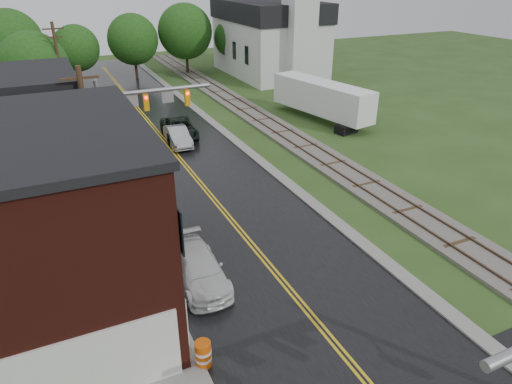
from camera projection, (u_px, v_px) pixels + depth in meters
main_road at (180, 159)px, 35.09m from camera, size 10.00×90.00×0.02m
curb_right at (222, 131)px, 41.20m from camera, size 0.80×70.00×0.12m
sidewalk_left at (107, 202)px, 28.68m from camera, size 2.40×50.00×0.12m
yellow_house at (11, 162)px, 26.26m from camera, size 8.00×7.00×6.40m
darkred_building at (31, 131)px, 34.40m from camera, size 7.00×6.00×4.40m
church at (273, 31)px, 59.37m from camera, size 10.40×18.40×20.00m
railroad at (268, 123)px, 42.90m from camera, size 3.20×80.00×0.30m
traffic_signal_far at (135, 112)px, 29.14m from camera, size 7.34×0.43×7.20m
utility_pole_b at (92, 149)px, 23.93m from camera, size 1.80×0.28×9.00m
utility_pole_c at (61, 71)px, 41.81m from camera, size 1.80×0.28×9.00m
tree_left_e at (36, 68)px, 42.53m from camera, size 6.40×6.40×8.16m
suv_dark at (179, 129)px, 39.23m from camera, size 3.11×5.85×1.57m
sedan_silver at (178, 136)px, 37.62m from camera, size 1.75×4.51×1.47m
pickup_white at (198, 268)px, 21.16m from camera, size 2.20×5.14×1.48m
semi_trailer at (322, 98)px, 43.08m from camera, size 4.67×11.68×3.65m
construction_barrel at (203, 354)px, 16.71m from camera, size 0.66×0.66×1.08m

